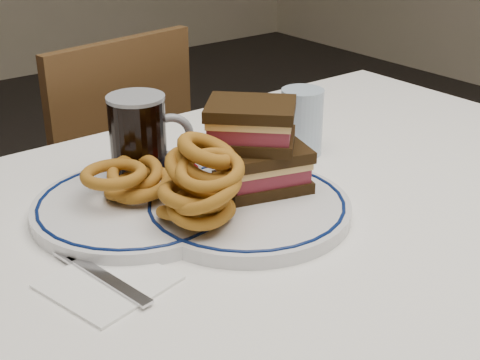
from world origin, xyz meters
TOP-DOWN VIEW (x-y plane):
  - dining_table at (0.00, 0.00)m, footprint 1.27×0.87m
  - chair_far at (0.06, 0.77)m, footprint 0.46×0.46m
  - main_plate at (-0.08, 0.00)m, footprint 0.30×0.30m
  - reuben_sandwich at (-0.04, 0.03)m, footprint 0.17×0.16m
  - onion_rings_main at (-0.16, -0.00)m, footprint 0.14×0.14m
  - ketchup_ramekin at (-0.12, 0.10)m, footprint 0.05×0.05m
  - beer_mug at (-0.15, 0.18)m, footprint 0.13×0.09m
  - water_glass at (0.14, 0.12)m, footprint 0.07×0.07m
  - far_plate at (-0.20, 0.10)m, footprint 0.30×0.30m
  - onion_rings_far at (-0.20, 0.12)m, footprint 0.13×0.11m
  - napkin_fork at (-0.32, -0.03)m, footprint 0.16×0.18m

SIDE VIEW (x-z plane):
  - chair_far at x=0.06m, z-range 0.04..0.90m
  - dining_table at x=0.00m, z-range 0.27..1.02m
  - napkin_fork at x=-0.32m, z-range 0.75..0.76m
  - far_plate at x=-0.20m, z-range 0.75..0.77m
  - main_plate at x=-0.08m, z-range 0.75..0.77m
  - ketchup_ramekin at x=-0.12m, z-range 0.77..0.80m
  - onion_rings_far at x=-0.20m, z-range 0.76..0.83m
  - water_glass at x=0.14m, z-range 0.75..0.87m
  - onion_rings_main at x=-0.16m, z-range 0.75..0.90m
  - beer_mug at x=-0.15m, z-range 0.75..0.90m
  - reuben_sandwich at x=-0.04m, z-range 0.77..0.90m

